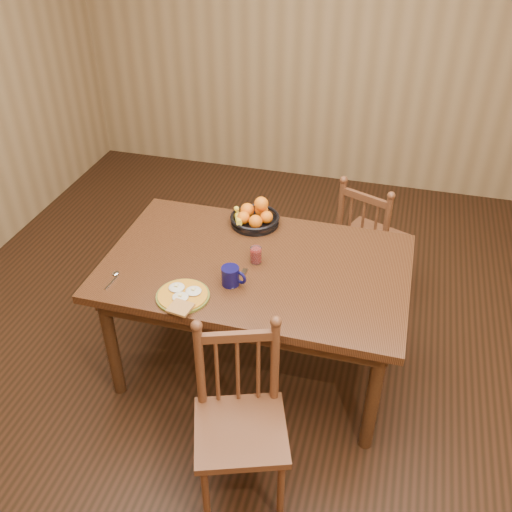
% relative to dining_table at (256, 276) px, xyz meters
% --- Properties ---
extents(room, '(4.52, 5.02, 2.72)m').
position_rel_dining_table_xyz_m(room, '(0.00, 0.00, 0.68)').
color(room, black).
rests_on(room, ground).
extents(dining_table, '(1.60, 1.00, 0.75)m').
position_rel_dining_table_xyz_m(dining_table, '(0.00, 0.00, 0.00)').
color(dining_table, black).
rests_on(dining_table, ground).
extents(chair_far, '(0.51, 0.50, 0.87)m').
position_rel_dining_table_xyz_m(chair_far, '(0.54, 0.89, -0.24)').
color(chair_far, '#4A2816').
rests_on(chair_far, ground).
extents(chair_near, '(0.52, 0.51, 0.90)m').
position_rel_dining_table_xyz_m(chair_near, '(0.14, -0.77, -0.22)').
color(chair_near, '#4A2816').
rests_on(chair_near, ground).
extents(breakfast_plate, '(0.26, 0.29, 0.04)m').
position_rel_dining_table_xyz_m(breakfast_plate, '(-0.27, -0.37, 0.10)').
color(breakfast_plate, '#59601E').
rests_on(breakfast_plate, dining_table).
extents(fork, '(0.03, 0.18, 0.00)m').
position_rel_dining_table_xyz_m(fork, '(-0.05, -0.14, 0.09)').
color(fork, silver).
rests_on(fork, dining_table).
extents(spoon, '(0.04, 0.16, 0.01)m').
position_rel_dining_table_xyz_m(spoon, '(-0.67, -0.30, 0.09)').
color(spoon, silver).
rests_on(spoon, dining_table).
extents(coffee_mug, '(0.13, 0.09, 0.10)m').
position_rel_dining_table_xyz_m(coffee_mug, '(-0.07, -0.20, 0.14)').
color(coffee_mug, '#0C0A38').
rests_on(coffee_mug, dining_table).
extents(juice_glass, '(0.06, 0.06, 0.09)m').
position_rel_dining_table_xyz_m(juice_glass, '(-0.01, 0.02, 0.13)').
color(juice_glass, silver).
rests_on(juice_glass, dining_table).
extents(fruit_bowl, '(0.29, 0.29, 0.17)m').
position_rel_dining_table_xyz_m(fruit_bowl, '(-0.11, 0.38, 0.13)').
color(fruit_bowl, black).
rests_on(fruit_bowl, dining_table).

